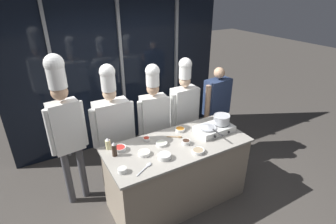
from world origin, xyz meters
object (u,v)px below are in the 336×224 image
at_px(squeeze_bottle_oil, 108,144).
at_px(prep_bowl_noodles, 144,153).
at_px(prep_bowl_soy_glaze, 186,142).
at_px(chef_pastry, 184,106).
at_px(prep_bowl_bean_sprouts, 162,143).
at_px(chef_sous, 113,123).
at_px(prep_bowl_bell_pepper, 120,148).
at_px(squeeze_bottle_soy, 114,149).
at_px(chef_head, 65,120).
at_px(stock_pot, 222,119).
at_px(serving_spoon_slotted, 177,137).
at_px(prep_bowl_carrots, 180,129).
at_px(serving_spoon_solid, 147,166).
at_px(prep_bowl_mushrooms, 198,151).
at_px(person_guest, 217,103).
at_px(chef_line, 154,113).
at_px(prep_bowl_onion, 122,170).
at_px(prep_bowl_rice, 164,156).
at_px(prep_bowl_chili_flakes, 146,139).
at_px(portable_stove, 214,129).
at_px(frying_pan, 208,127).

distance_m(squeeze_bottle_oil, prep_bowl_noodles, 0.48).
height_order(prep_bowl_noodles, prep_bowl_soy_glaze, prep_bowl_soy_glaze).
bearing_deg(chef_pastry, prep_bowl_bean_sprouts, 39.30).
bearing_deg(chef_sous, prep_bowl_bell_pepper, 81.06).
height_order(squeeze_bottle_soy, chef_head, chef_head).
xyz_separation_m(stock_pot, serving_spoon_slotted, (-0.64, 0.13, -0.16)).
distance_m(prep_bowl_soy_glaze, chef_sous, 1.07).
relative_size(prep_bowl_carrots, serving_spoon_solid, 0.56).
relative_size(serving_spoon_slotted, serving_spoon_solid, 0.75).
height_order(stock_pot, squeeze_bottle_oil, stock_pot).
bearing_deg(prep_bowl_mushrooms, stock_pot, 26.17).
distance_m(prep_bowl_bell_pepper, person_guest, 1.99).
bearing_deg(chef_line, person_guest, -171.12).
xyz_separation_m(squeeze_bottle_soy, serving_spoon_slotted, (0.87, -0.01, -0.09)).
bearing_deg(serving_spoon_solid, squeeze_bottle_soy, 122.15).
xyz_separation_m(chef_sous, person_guest, (1.84, -0.02, -0.10)).
bearing_deg(prep_bowl_noodles, prep_bowl_onion, -152.04).
height_order(prep_bowl_carrots, serving_spoon_solid, prep_bowl_carrots).
distance_m(prep_bowl_bean_sprouts, serving_spoon_solid, 0.48).
relative_size(prep_bowl_bell_pepper, prep_bowl_onion, 1.47).
bearing_deg(squeeze_bottle_soy, chef_sous, 72.65).
distance_m(prep_bowl_mushrooms, chef_line, 0.99).
xyz_separation_m(chef_head, chef_sous, (0.61, 0.04, -0.23)).
height_order(serving_spoon_slotted, chef_head, chef_head).
bearing_deg(prep_bowl_rice, prep_bowl_mushrooms, -13.27).
distance_m(prep_bowl_rice, prep_bowl_onion, 0.52).
distance_m(prep_bowl_rice, prep_bowl_soy_glaze, 0.42).
bearing_deg(prep_bowl_chili_flakes, prep_bowl_carrots, -0.66).
bearing_deg(prep_bowl_rice, portable_stove, 12.35).
xyz_separation_m(prep_bowl_bean_sprouts, prep_bowl_mushrooms, (0.31, -0.37, 0.00)).
bearing_deg(prep_bowl_onion, frying_pan, 8.21).
bearing_deg(squeeze_bottle_soy, chef_head, 127.16).
relative_size(prep_bowl_chili_flakes, chef_line, 0.05).
distance_m(prep_bowl_soy_glaze, serving_spoon_slotted, 0.20).
distance_m(stock_pot, serving_spoon_solid, 1.30).
bearing_deg(chef_line, chef_sous, 1.96).
distance_m(prep_bowl_rice, chef_head, 1.31).
bearing_deg(serving_spoon_slotted, chef_line, 97.22).
bearing_deg(squeeze_bottle_soy, squeeze_bottle_oil, 95.81).
relative_size(squeeze_bottle_oil, prep_bowl_onion, 1.48).
distance_m(portable_stove, frying_pan, 0.14).
relative_size(prep_bowl_bean_sprouts, prep_bowl_chili_flakes, 1.57).
height_order(prep_bowl_soy_glaze, person_guest, person_guest).
distance_m(prep_bowl_noodles, prep_bowl_soy_glaze, 0.57).
relative_size(portable_stove, serving_spoon_solid, 2.07).
bearing_deg(serving_spoon_slotted, person_guest, 26.87).
bearing_deg(frying_pan, chef_pastry, 82.17).
relative_size(prep_bowl_onion, serving_spoon_solid, 0.42).
bearing_deg(prep_bowl_noodles, serving_spoon_solid, -107.36).
bearing_deg(prep_bowl_onion, squeeze_bottle_oil, 88.36).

